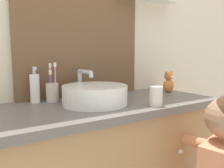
# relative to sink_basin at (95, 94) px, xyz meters

# --- Properties ---
(wall_back) EXTENTS (3.20, 0.18, 2.50)m
(wall_back) POSITION_rel_sink_basin_xyz_m (0.11, 0.27, 0.39)
(wall_back) COLOR beige
(wall_back) RESTS_ON ground_plane
(sink_basin) EXTENTS (0.32, 0.37, 0.16)m
(sink_basin) POSITION_rel_sink_basin_xyz_m (0.00, 0.00, 0.00)
(sink_basin) COLOR white
(sink_basin) RESTS_ON vanity_counter
(toothbrush_holder) EXTENTS (0.06, 0.06, 0.20)m
(toothbrush_holder) POSITION_rel_sink_basin_xyz_m (-0.16, 0.16, 0.01)
(toothbrush_holder) COLOR beige
(toothbrush_holder) RESTS_ON vanity_counter
(soap_dispenser) EXTENTS (0.05, 0.05, 0.18)m
(soap_dispenser) POSITION_rel_sink_basin_xyz_m (-0.24, 0.19, 0.03)
(soap_dispenser) COLOR white
(soap_dispenser) RESTS_ON vanity_counter
(teddy_bear) EXTENTS (0.08, 0.06, 0.14)m
(teddy_bear) POSITION_rel_sink_basin_xyz_m (0.57, 0.06, 0.02)
(teddy_bear) COLOR orange
(teddy_bear) RESTS_ON vanity_counter
(drinking_cup) EXTENTS (0.06, 0.06, 0.09)m
(drinking_cup) POSITION_rel_sink_basin_xyz_m (0.22, -0.19, -0.00)
(drinking_cup) COLOR silver
(drinking_cup) RESTS_ON vanity_counter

